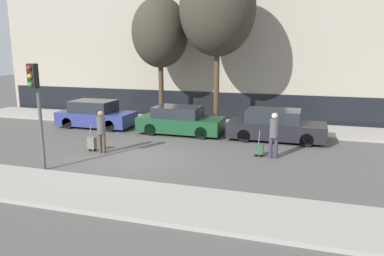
{
  "coord_description": "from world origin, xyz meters",
  "views": [
    {
      "loc": [
        6.3,
        -12.66,
        4.18
      ],
      "look_at": [
        1.72,
        1.8,
        0.95
      ],
      "focal_mm": 35.0,
      "sensor_mm": 36.0,
      "label": 1
    }
  ],
  "objects_px": {
    "parked_car_1": "(180,121)",
    "pedestrian_right": "(274,133)",
    "bare_tree_down_street": "(160,33)",
    "pedestrian_left": "(101,129)",
    "traffic_light": "(36,96)",
    "parked_car_2": "(276,126)",
    "trolley_right": "(259,149)",
    "bare_tree_near_crossing": "(218,9)",
    "parked_car_0": "(96,115)",
    "trolley_left": "(92,143)"
  },
  "relations": [
    {
      "from": "bare_tree_near_crossing",
      "to": "parked_car_0",
      "type": "bearing_deg",
      "value": -167.13
    },
    {
      "from": "pedestrian_right",
      "to": "bare_tree_near_crossing",
      "type": "height_order",
      "value": "bare_tree_near_crossing"
    },
    {
      "from": "pedestrian_right",
      "to": "bare_tree_down_street",
      "type": "bearing_deg",
      "value": 144.2
    },
    {
      "from": "parked_car_1",
      "to": "parked_car_2",
      "type": "distance_m",
      "value": 4.66
    },
    {
      "from": "parked_car_1",
      "to": "parked_car_2",
      "type": "xyz_separation_m",
      "value": [
        4.66,
        0.07,
        0.02
      ]
    },
    {
      "from": "trolley_left",
      "to": "pedestrian_right",
      "type": "bearing_deg",
      "value": 9.84
    },
    {
      "from": "pedestrian_left",
      "to": "pedestrian_right",
      "type": "xyz_separation_m",
      "value": [
        6.71,
        1.36,
        0.03
      ]
    },
    {
      "from": "traffic_light",
      "to": "pedestrian_left",
      "type": "bearing_deg",
      "value": 73.07
    },
    {
      "from": "parked_car_1",
      "to": "trolley_right",
      "type": "height_order",
      "value": "parked_car_1"
    },
    {
      "from": "pedestrian_left",
      "to": "trolley_right",
      "type": "distance_m",
      "value": 6.35
    },
    {
      "from": "parked_car_2",
      "to": "trolley_right",
      "type": "bearing_deg",
      "value": -96.59
    },
    {
      "from": "pedestrian_right",
      "to": "bare_tree_near_crossing",
      "type": "distance_m",
      "value": 7.62
    },
    {
      "from": "pedestrian_right",
      "to": "bare_tree_down_street",
      "type": "height_order",
      "value": "bare_tree_down_street"
    },
    {
      "from": "parked_car_1",
      "to": "pedestrian_right",
      "type": "distance_m",
      "value": 5.7
    },
    {
      "from": "pedestrian_left",
      "to": "parked_car_0",
      "type": "bearing_deg",
      "value": 135.52
    },
    {
      "from": "trolley_left",
      "to": "bare_tree_down_street",
      "type": "relative_size",
      "value": 0.17
    },
    {
      "from": "parked_car_1",
      "to": "parked_car_2",
      "type": "relative_size",
      "value": 0.95
    },
    {
      "from": "bare_tree_near_crossing",
      "to": "bare_tree_down_street",
      "type": "distance_m",
      "value": 3.67
    },
    {
      "from": "parked_car_0",
      "to": "traffic_light",
      "type": "relative_size",
      "value": 1.1
    },
    {
      "from": "bare_tree_near_crossing",
      "to": "bare_tree_down_street",
      "type": "relative_size",
      "value": 1.22
    },
    {
      "from": "pedestrian_left",
      "to": "pedestrian_right",
      "type": "distance_m",
      "value": 6.85
    },
    {
      "from": "parked_car_2",
      "to": "bare_tree_near_crossing",
      "type": "xyz_separation_m",
      "value": [
        -3.21,
        1.51,
        5.42
      ]
    },
    {
      "from": "trolley_left",
      "to": "parked_car_1",
      "type": "bearing_deg",
      "value": 60.48
    },
    {
      "from": "parked_car_1",
      "to": "parked_car_2",
      "type": "height_order",
      "value": "parked_car_2"
    },
    {
      "from": "pedestrian_left",
      "to": "traffic_light",
      "type": "relative_size",
      "value": 0.47
    },
    {
      "from": "pedestrian_left",
      "to": "bare_tree_near_crossing",
      "type": "relative_size",
      "value": 0.21
    },
    {
      "from": "parked_car_2",
      "to": "pedestrian_right",
      "type": "xyz_separation_m",
      "value": [
        0.2,
        -3.04,
        0.35
      ]
    },
    {
      "from": "parked_car_0",
      "to": "pedestrian_left",
      "type": "distance_m",
      "value": 5.41
    },
    {
      "from": "traffic_light",
      "to": "bare_tree_near_crossing",
      "type": "xyz_separation_m",
      "value": [
        4.1,
        8.55,
        3.45
      ]
    },
    {
      "from": "pedestrian_left",
      "to": "trolley_left",
      "type": "distance_m",
      "value": 0.84
    },
    {
      "from": "parked_car_0",
      "to": "pedestrian_right",
      "type": "bearing_deg",
      "value": -17.64
    },
    {
      "from": "parked_car_0",
      "to": "bare_tree_down_street",
      "type": "relative_size",
      "value": 0.59
    },
    {
      "from": "parked_car_2",
      "to": "pedestrian_right",
      "type": "distance_m",
      "value": 3.06
    },
    {
      "from": "pedestrian_right",
      "to": "trolley_left",
      "type": "bearing_deg",
      "value": -167.87
    },
    {
      "from": "trolley_right",
      "to": "parked_car_2",
      "type": "bearing_deg",
      "value": 83.41
    },
    {
      "from": "trolley_left",
      "to": "traffic_light",
      "type": "height_order",
      "value": "traffic_light"
    },
    {
      "from": "trolley_left",
      "to": "parked_car_0",
      "type": "bearing_deg",
      "value": 119.85
    },
    {
      "from": "traffic_light",
      "to": "parked_car_1",
      "type": "bearing_deg",
      "value": 69.14
    },
    {
      "from": "parked_car_0",
      "to": "bare_tree_down_street",
      "type": "xyz_separation_m",
      "value": [
        2.92,
        2.25,
        4.35
      ]
    },
    {
      "from": "parked_car_1",
      "to": "trolley_left",
      "type": "xyz_separation_m",
      "value": [
        -2.39,
        -4.22,
        -0.28
      ]
    },
    {
      "from": "parked_car_1",
      "to": "trolley_right",
      "type": "distance_m",
      "value": 5.23
    },
    {
      "from": "parked_car_0",
      "to": "trolley_right",
      "type": "bearing_deg",
      "value": -18.5
    },
    {
      "from": "parked_car_0",
      "to": "traffic_light",
      "type": "bearing_deg",
      "value": -72.5
    },
    {
      "from": "trolley_left",
      "to": "trolley_right",
      "type": "relative_size",
      "value": 1.09
    },
    {
      "from": "traffic_light",
      "to": "pedestrian_right",
      "type": "bearing_deg",
      "value": 28.03
    },
    {
      "from": "parked_car_1",
      "to": "pedestrian_right",
      "type": "xyz_separation_m",
      "value": [
        4.86,
        -2.96,
        0.38
      ]
    },
    {
      "from": "trolley_left",
      "to": "bare_tree_down_street",
      "type": "bearing_deg",
      "value": 86.4
    },
    {
      "from": "parked_car_2",
      "to": "bare_tree_near_crossing",
      "type": "height_order",
      "value": "bare_tree_near_crossing"
    },
    {
      "from": "trolley_right",
      "to": "traffic_light",
      "type": "height_order",
      "value": "traffic_light"
    },
    {
      "from": "trolley_left",
      "to": "traffic_light",
      "type": "xyz_separation_m",
      "value": [
        -0.26,
        -2.74,
        2.28
      ]
    }
  ]
}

